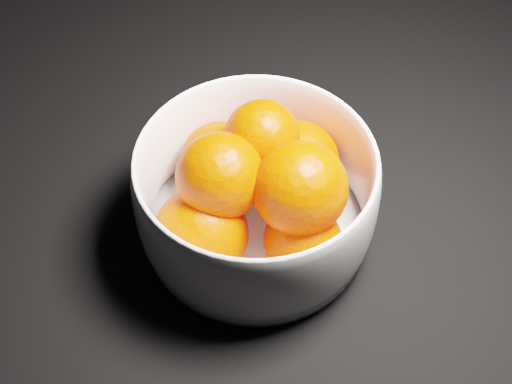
{
  "coord_description": "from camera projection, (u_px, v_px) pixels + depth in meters",
  "views": [
    {
      "loc": [
        0.22,
        -0.46,
        0.55
      ],
      "look_at": [
        0.25,
        -0.06,
        0.06
      ],
      "focal_mm": 50.0,
      "sensor_mm": 36.0,
      "label": 1
    }
  ],
  "objects": [
    {
      "name": "bowl",
      "position": [
        256.0,
        196.0,
        0.64
      ],
      "size": [
        0.22,
        0.22,
        0.11
      ],
      "rotation": [
        0.0,
        0.0,
        0.37
      ],
      "color": "white",
      "rests_on": "ground"
    },
    {
      "name": "orange_pile",
      "position": [
        256.0,
        186.0,
        0.62
      ],
      "size": [
        0.17,
        0.17,
        0.12
      ],
      "color": "#E93700",
      "rests_on": "bowl"
    }
  ]
}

